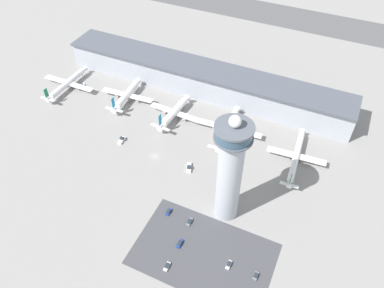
{
  "coord_description": "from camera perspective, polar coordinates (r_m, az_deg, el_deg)",
  "views": [
    {
      "loc": [
        82.3,
        -126.09,
        158.01
      ],
      "look_at": [
        17.98,
        12.56,
        6.51
      ],
      "focal_mm": 35.0,
      "sensor_mm": 36.0,
      "label": 1
    }
  ],
  "objects": [
    {
      "name": "car_red_hatchback",
      "position": [
        192.46,
        -3.59,
        -10.27
      ],
      "size": [
        1.9,
        4.22,
        1.51
      ],
      "color": "black",
      "rests_on": "ground"
    },
    {
      "name": "control_tower",
      "position": [
        168.32,
        5.79,
        -3.99
      ],
      "size": [
        16.73,
        16.73,
        63.67
      ],
      "color": "#ADB2BC",
      "rests_on": "ground"
    },
    {
      "name": "car_navy_sedan",
      "position": [
        177.23,
        -3.83,
        -18.1
      ],
      "size": [
        2.02,
        4.54,
        1.49
      ],
      "color": "black",
      "rests_on": "ground"
    },
    {
      "name": "airplane_gate_echo",
      "position": [
        219.29,
        15.59,
        -1.83
      ],
      "size": [
        33.56,
        46.4,
        11.92
      ],
      "color": "white",
      "rests_on": "ground"
    },
    {
      "name": "airplane_gate_delta",
      "position": [
        229.16,
        5.52,
        2.42
      ],
      "size": [
        41.94,
        40.09,
        14.19
      ],
      "color": "white",
      "rests_on": "ground"
    },
    {
      "name": "car_grey_coupe",
      "position": [
        177.2,
        9.7,
        -19.18
      ],
      "size": [
        2.06,
        4.14,
        1.36
      ],
      "color": "black",
      "rests_on": "ground"
    },
    {
      "name": "parking_lot_surface",
      "position": [
        180.48,
        1.78,
        -16.39
      ],
      "size": [
        64.0,
        40.0,
        0.01
      ],
      "primitive_type": "cube",
      "color": "#424247",
      "rests_on": "ground"
    },
    {
      "name": "airplane_gate_charlie",
      "position": [
        239.5,
        -2.73,
        4.85
      ],
      "size": [
        35.38,
        35.53,
        14.41
      ],
      "color": "white",
      "rests_on": "ground"
    },
    {
      "name": "car_silver_sedan",
      "position": [
        178.01,
        5.64,
        -17.83
      ],
      "size": [
        1.84,
        4.52,
        1.5
      ],
      "color": "black",
      "rests_on": "ground"
    },
    {
      "name": "car_green_van",
      "position": [
        188.8,
        -0.37,
        -11.76
      ],
      "size": [
        1.94,
        4.76,
        1.44
      ],
      "color": "black",
      "rests_on": "ground"
    },
    {
      "name": "service_truck_fuel",
      "position": [
        279.81,
        -16.74,
        8.51
      ],
      "size": [
        6.08,
        7.41,
        2.48
      ],
      "color": "black",
      "rests_on": "ground"
    },
    {
      "name": "ground_plane",
      "position": [
        218.26,
        -5.68,
        -1.92
      ],
      "size": [
        1000.0,
        1000.0,
        0.0
      ],
      "primitive_type": "plane",
      "color": "gray"
    },
    {
      "name": "airplane_gate_alpha",
      "position": [
        278.61,
        -18.44,
        8.78
      ],
      "size": [
        39.71,
        42.18,
        12.56
      ],
      "color": "white",
      "rests_on": "ground"
    },
    {
      "name": "runway_strip",
      "position": [
        376.55,
        10.53,
        19.23
      ],
      "size": [
        300.78,
        44.0,
        0.01
      ],
      "primitive_type": "cube",
      "color": "#515154",
      "rests_on": "ground"
    },
    {
      "name": "airplane_gate_bravo",
      "position": [
        257.18,
        -9.92,
        7.37
      ],
      "size": [
        37.45,
        36.26,
        13.98
      ],
      "color": "white",
      "rests_on": "ground"
    },
    {
      "name": "terminal_building",
      "position": [
        259.34,
        1.76,
        9.81
      ],
      "size": [
        200.52,
        25.0,
        18.95
      ],
      "color": "#A3A8B2",
      "rests_on": "ground"
    },
    {
      "name": "service_truck_baggage",
      "position": [
        210.29,
        -0.45,
        -3.62
      ],
      "size": [
        4.91,
        7.41,
        2.46
      ],
      "color": "black",
      "rests_on": "ground"
    },
    {
      "name": "car_black_suv",
      "position": [
        182.43,
        -1.89,
        -14.91
      ],
      "size": [
        1.84,
        4.64,
        1.59
      ],
      "color": "black",
      "rests_on": "ground"
    },
    {
      "name": "service_truck_catering",
      "position": [
        229.48,
        -10.67,
        0.58
      ],
      "size": [
        2.8,
        6.21,
        2.65
      ],
      "color": "black",
      "rests_on": "ground"
    }
  ]
}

